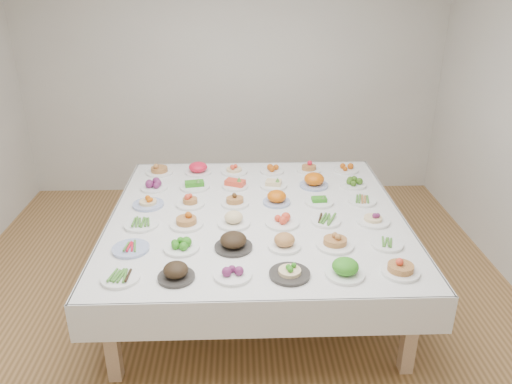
{
  "coord_description": "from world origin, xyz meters",
  "views": [
    {
      "loc": [
        0.07,
        -3.45,
        2.59
      ],
      "look_at": [
        0.21,
        0.39,
        0.88
      ],
      "focal_mm": 35.0,
      "sensor_mm": 36.0,
      "label": 1
    }
  ],
  "objects_px": {
    "dish_18": "(148,199)",
    "dish_35": "(346,167)",
    "display_table": "(257,220)",
    "dish_0": "(120,277)"
  },
  "relations": [
    {
      "from": "dish_18",
      "to": "dish_35",
      "type": "relative_size",
      "value": 1.07
    },
    {
      "from": "dish_0",
      "to": "dish_18",
      "type": "bearing_deg",
      "value": 90.04
    },
    {
      "from": "display_table",
      "to": "dish_35",
      "type": "bearing_deg",
      "value": 44.74
    },
    {
      "from": "dish_0",
      "to": "dish_35",
      "type": "height_order",
      "value": "dish_35"
    },
    {
      "from": "dish_18",
      "to": "dish_35",
      "type": "height_order",
      "value": "dish_18"
    },
    {
      "from": "dish_0",
      "to": "dish_18",
      "type": "distance_m",
      "value": 1.11
    },
    {
      "from": "display_table",
      "to": "dish_18",
      "type": "xyz_separation_m",
      "value": [
        -0.92,
        0.18,
        0.12
      ]
    },
    {
      "from": "dish_0",
      "to": "dish_18",
      "type": "relative_size",
      "value": 0.96
    },
    {
      "from": "display_table",
      "to": "dish_18",
      "type": "relative_size",
      "value": 9.25
    },
    {
      "from": "dish_0",
      "to": "display_table",
      "type": "bearing_deg",
      "value": 45.28
    }
  ]
}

